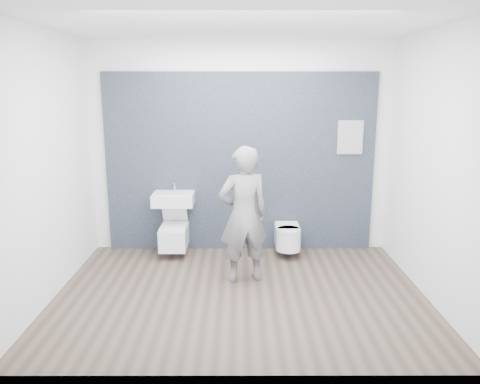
{
  "coord_description": "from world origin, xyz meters",
  "views": [
    {
      "loc": [
        -0.01,
        -4.75,
        2.21
      ],
      "look_at": [
        0.0,
        0.6,
        1.0
      ],
      "focal_mm": 35.0,
      "sensor_mm": 36.0,
      "label": 1
    }
  ],
  "objects_px": {
    "washbasin": "(173,199)",
    "visitor": "(244,215)",
    "toilet_square": "(174,235)",
    "toilet_rounded": "(288,237)"
  },
  "relations": [
    {
      "from": "toilet_rounded",
      "to": "visitor",
      "type": "height_order",
      "value": "visitor"
    },
    {
      "from": "toilet_square",
      "to": "visitor",
      "type": "relative_size",
      "value": 0.4
    },
    {
      "from": "washbasin",
      "to": "toilet_rounded",
      "type": "height_order",
      "value": "washbasin"
    },
    {
      "from": "toilet_rounded",
      "to": "visitor",
      "type": "xyz_separation_m",
      "value": [
        -0.6,
        -0.81,
        0.53
      ]
    },
    {
      "from": "toilet_rounded",
      "to": "visitor",
      "type": "distance_m",
      "value": 1.14
    },
    {
      "from": "washbasin",
      "to": "toilet_square",
      "type": "height_order",
      "value": "washbasin"
    },
    {
      "from": "washbasin",
      "to": "toilet_square",
      "type": "bearing_deg",
      "value": -90.0
    },
    {
      "from": "toilet_square",
      "to": "toilet_rounded",
      "type": "xyz_separation_m",
      "value": [
        1.51,
        -0.02,
        -0.02
      ]
    },
    {
      "from": "toilet_rounded",
      "to": "visitor",
      "type": "bearing_deg",
      "value": -126.32
    },
    {
      "from": "washbasin",
      "to": "visitor",
      "type": "height_order",
      "value": "visitor"
    }
  ]
}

